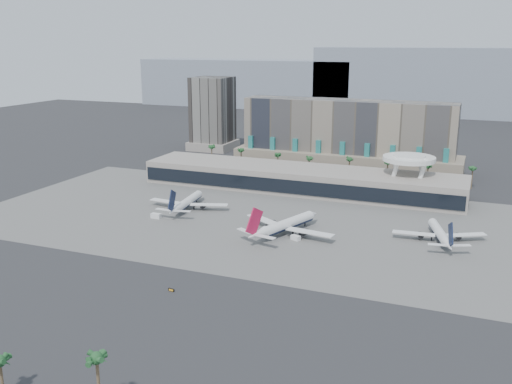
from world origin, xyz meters
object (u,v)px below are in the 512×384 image
at_px(airliner_left, 187,202).
at_px(airliner_centre, 285,225).
at_px(airliner_right, 440,233).
at_px(service_vehicle_b, 296,238).
at_px(service_vehicle_a, 156,216).
at_px(taxiway_sign, 171,290).

height_order(airliner_left, airliner_centre, airliner_centre).
height_order(airliner_centre, airliner_right, airliner_centre).
height_order(airliner_right, service_vehicle_b, airliner_right).
distance_m(airliner_left, service_vehicle_a, 18.85).
distance_m(airliner_right, service_vehicle_a, 121.71).
relative_size(airliner_left, airliner_right, 1.09).
bearing_deg(airliner_right, airliner_left, 162.38).
relative_size(airliner_centre, service_vehicle_a, 9.53).
distance_m(service_vehicle_a, service_vehicle_b, 67.25).
bearing_deg(airliner_centre, service_vehicle_b, -21.23).
relative_size(airliner_centre, service_vehicle_b, 11.63).
bearing_deg(taxiway_sign, airliner_centre, 84.34).
bearing_deg(service_vehicle_a, taxiway_sign, -54.66).
relative_size(airliner_right, service_vehicle_a, 8.10).
bearing_deg(taxiway_sign, airliner_right, 54.50).
distance_m(airliner_centre, airliner_right, 61.65).
relative_size(airliner_left, taxiway_sign, 18.30).
distance_m(airliner_left, taxiway_sign, 91.32).
relative_size(airliner_left, airliner_centre, 0.93).
bearing_deg(taxiway_sign, service_vehicle_a, 132.44).
xyz_separation_m(airliner_left, taxiway_sign, (38.98, -82.53, -3.03)).
bearing_deg(service_vehicle_b, airliner_right, 44.64).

